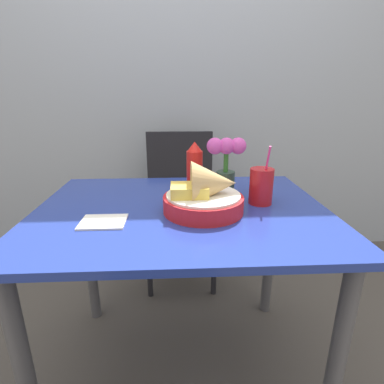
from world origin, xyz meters
The scene contains 9 objects.
ground_plane centered at (0.00, 0.00, 0.00)m, with size 12.00×12.00×0.00m, color #4C4742.
wall_window centered at (0.00, 1.06, 1.30)m, with size 7.00×0.06×2.60m.
dining_table centered at (0.00, 0.00, 0.61)m, with size 1.01×0.77×0.72m.
chair_far_window centered at (0.01, 0.75, 0.53)m, with size 0.40×0.40×0.88m.
food_basket centered at (0.08, -0.04, 0.78)m, with size 0.27×0.27×0.17m.
ketchup_bottle centered at (0.06, 0.18, 0.82)m, with size 0.06×0.06×0.20m.
drink_cup centered at (0.29, 0.03, 0.78)m, with size 0.08×0.08×0.21m.
flower_vase centered at (0.17, 0.12, 0.85)m, with size 0.15×0.07×0.22m.
napkin centered at (-0.24, -0.12, 0.72)m, with size 0.14×0.11×0.01m.
Camera 1 is at (-0.01, -0.98, 1.10)m, focal length 28.00 mm.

